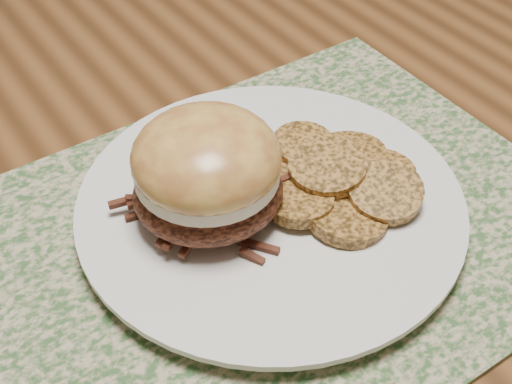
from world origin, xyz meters
TOP-DOWN VIEW (x-y plane):
  - dining_table at (0.00, 0.00)m, footprint 1.50×0.90m
  - placemat at (-0.07, -0.19)m, footprint 0.45×0.33m
  - dinner_plate at (-0.05, -0.18)m, footprint 0.26×0.26m
  - pork_sandwich at (-0.09, -0.17)m, footprint 0.12×0.12m
  - roasted_potatoes at (-0.00, -0.19)m, footprint 0.14×0.14m

SIDE VIEW (x-z plane):
  - dining_table at x=0.00m, z-range 0.30..1.05m
  - placemat at x=-0.07m, z-range 0.75..0.75m
  - dinner_plate at x=-0.05m, z-range 0.75..0.77m
  - roasted_potatoes at x=0.00m, z-range 0.76..0.79m
  - pork_sandwich at x=-0.09m, z-range 0.77..0.85m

